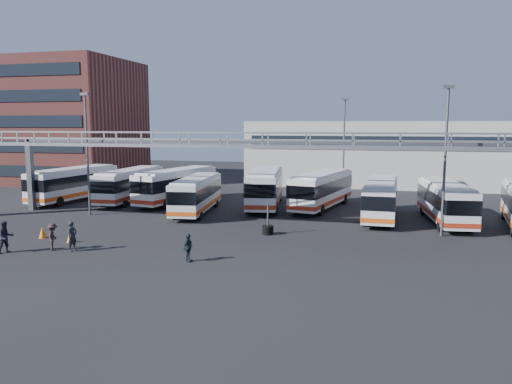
% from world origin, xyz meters
% --- Properties ---
extents(ground, '(140.00, 140.00, 0.00)m').
position_xyz_m(ground, '(0.00, 0.00, 0.00)').
color(ground, black).
rests_on(ground, ground).
extents(gantry, '(51.40, 5.15, 7.10)m').
position_xyz_m(gantry, '(0.00, 5.87, 5.51)').
color(gantry, gray).
rests_on(gantry, ground).
extents(apartment_building, '(18.00, 15.00, 16.00)m').
position_xyz_m(apartment_building, '(-34.00, 30.00, 8.00)').
color(apartment_building, brown).
rests_on(apartment_building, ground).
extents(warehouse, '(42.00, 14.00, 8.00)m').
position_xyz_m(warehouse, '(12.00, 38.00, 4.00)').
color(warehouse, '#9E9E99').
rests_on(warehouse, ground).
extents(light_pole_left, '(0.70, 0.35, 10.21)m').
position_xyz_m(light_pole_left, '(-16.00, 8.00, 5.73)').
color(light_pole_left, '#4C4F54').
rests_on(light_pole_left, ground).
extents(light_pole_mid, '(0.70, 0.35, 10.21)m').
position_xyz_m(light_pole_mid, '(12.00, 7.00, 5.73)').
color(light_pole_mid, '#4C4F54').
rests_on(light_pole_mid, ground).
extents(light_pole_back, '(0.70, 0.35, 10.21)m').
position_xyz_m(light_pole_back, '(4.00, 22.00, 5.73)').
color(light_pole_back, '#4C4F54').
rests_on(light_pole_back, ground).
extents(bus_0, '(3.56, 11.20, 3.35)m').
position_xyz_m(bus_0, '(-22.01, 14.62, 1.85)').
color(bus_0, silver).
rests_on(bus_0, ground).
extents(bus_1, '(2.80, 10.75, 3.24)m').
position_xyz_m(bus_1, '(-16.30, 15.51, 1.79)').
color(bus_1, silver).
rests_on(bus_1, ground).
extents(bus_2, '(4.57, 11.24, 3.33)m').
position_xyz_m(bus_2, '(-11.47, 15.87, 1.84)').
color(bus_2, silver).
rests_on(bus_2, ground).
extents(bus_3, '(3.74, 10.46, 3.11)m').
position_xyz_m(bus_3, '(-7.65, 11.35, 1.72)').
color(bus_3, silver).
rests_on(bus_3, ground).
extents(bus_4, '(4.42, 11.73, 3.48)m').
position_xyz_m(bus_4, '(-2.62, 15.89, 1.93)').
color(bus_4, silver).
rests_on(bus_4, ground).
extents(bus_5, '(4.64, 11.20, 3.32)m').
position_xyz_m(bus_5, '(2.60, 16.29, 1.83)').
color(bus_5, silver).
rests_on(bus_5, ground).
extents(bus_6, '(2.71, 10.52, 3.18)m').
position_xyz_m(bus_6, '(7.84, 12.44, 1.76)').
color(bus_6, silver).
rests_on(bus_6, ground).
extents(bus_7, '(3.61, 10.57, 3.15)m').
position_xyz_m(bus_7, '(12.72, 12.01, 1.74)').
color(bus_7, silver).
rests_on(bus_7, ground).
extents(pedestrian_a, '(0.55, 0.74, 1.85)m').
position_xyz_m(pedestrian_a, '(-10.03, -3.04, 0.93)').
color(pedestrian_a, '#212229').
rests_on(pedestrian_a, ground).
extents(pedestrian_b, '(1.10, 1.17, 1.92)m').
position_xyz_m(pedestrian_b, '(-13.63, -4.40, 0.96)').
color(pedestrian_b, '#24212E').
rests_on(pedestrian_b, ground).
extents(pedestrian_c, '(1.02, 1.24, 1.68)m').
position_xyz_m(pedestrian_c, '(-11.31, -3.15, 0.84)').
color(pedestrian_c, '#2F1F21').
rests_on(pedestrian_c, ground).
extents(pedestrian_d, '(0.48, 0.97, 1.59)m').
position_xyz_m(pedestrian_d, '(-2.38, -3.44, 0.80)').
color(pedestrian_d, '#1A282F').
rests_on(pedestrian_d, ground).
extents(cone_left, '(0.55, 0.55, 0.77)m').
position_xyz_m(cone_left, '(-14.17, -0.44, 0.39)').
color(cone_left, orange).
rests_on(cone_left, ground).
extents(cone_right, '(0.45, 0.45, 0.68)m').
position_xyz_m(cone_right, '(-11.61, -1.07, 0.34)').
color(cone_right, orange).
rests_on(cone_right, ground).
extents(tire_stack, '(0.79, 0.79, 2.26)m').
position_xyz_m(tire_stack, '(0.31, 4.50, 0.38)').
color(tire_stack, black).
rests_on(tire_stack, ground).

